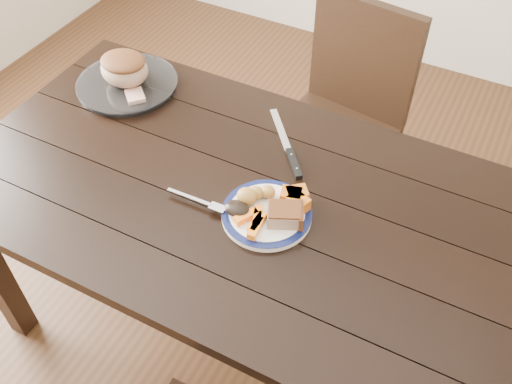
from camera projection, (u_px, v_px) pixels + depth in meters
The scene contains 15 objects.
ground at pixel (240, 326), 2.15m from camera, with size 4.00×4.00×0.00m, color #472B16.
dining_table at pixel (235, 211), 1.66m from camera, with size 1.61×0.91×0.75m.
chair_far at pixel (343, 111), 2.19m from camera, with size 0.47×0.48×0.93m.
dinner_plate at pixel (267, 214), 1.52m from camera, with size 0.24×0.24×0.02m, color white.
plate_rim at pixel (267, 212), 1.52m from camera, with size 0.24×0.24×0.02m, color #0C1440.
serving_platter at pixel (128, 85), 1.91m from camera, with size 0.33×0.33×0.02m, color white.
pork_slice at pixel (285, 215), 1.48m from camera, with size 0.09×0.07×0.04m, color #A67E65.
roasted_potatoes at pixel (254, 194), 1.53m from camera, with size 0.09×0.09×0.05m.
carrot_batons at pixel (254, 221), 1.48m from camera, with size 0.08×0.11×0.02m.
pumpkin_wedges at pixel (295, 198), 1.52m from camera, with size 0.09×0.09×0.04m.
dark_mushroom at pixel (237, 209), 1.50m from camera, with size 0.07×0.05×0.03m, color black.
fork at pixel (200, 202), 1.54m from camera, with size 0.18×0.03×0.00m.
roast_joint at pixel (124, 70), 1.87m from camera, with size 0.16×0.14×0.11m, color tan.
cut_slice at pixel (135, 96), 1.84m from camera, with size 0.07×0.06×0.02m, color tan.
carving_knife at pixel (290, 155), 1.69m from camera, with size 0.22×0.26×0.01m.
Camera 1 is at (0.56, -0.94, 1.92)m, focal length 40.00 mm.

